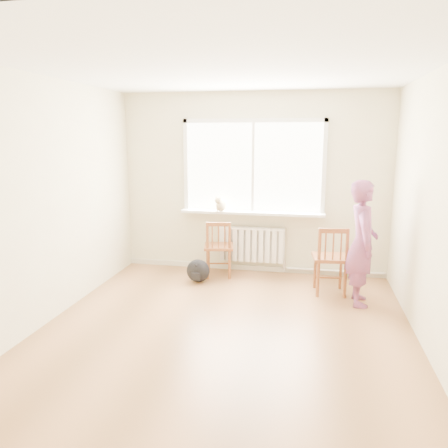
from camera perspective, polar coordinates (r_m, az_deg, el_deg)
The scene contains 13 objects.
floor at distance 4.81m, azimuth 0.00°, elevation -14.00°, with size 4.50×4.50×0.00m, color #A46E43.
ceiling at distance 4.38m, azimuth 0.01°, elevation 19.78°, with size 4.50×4.50×0.00m, color white.
back_wall at distance 6.60m, azimuth 3.84°, elevation 5.24°, with size 4.00×0.01×2.70m, color beige.
window at distance 6.54m, azimuth 3.85°, elevation 7.94°, with size 2.12×0.05×1.42m.
windowsill at distance 6.55m, azimuth 3.66°, elevation 1.48°, with size 2.15×0.22×0.04m, color white.
radiator at distance 6.67m, azimuth 3.63°, elevation -2.64°, with size 1.00×0.12×0.55m.
heating_pipe at distance 6.76m, azimuth 14.25°, elevation -5.97°, with size 0.04×0.04×1.40m, color silver.
baseboard at distance 6.85m, azimuth 3.67°, elevation -5.73°, with size 4.00×0.03×0.08m, color beige.
chair_left at distance 6.43m, azimuth -0.70°, elevation -3.24°, with size 0.49×0.47×0.85m.
chair_right at distance 5.90m, azimuth 13.80°, elevation -4.63°, with size 0.50×0.48×0.92m.
person at distance 5.60m, azimuth 17.58°, elevation -2.40°, with size 0.57×0.37×1.55m, color #CC4446.
cat at distance 6.52m, azimuth -0.43°, elevation 2.54°, with size 0.21×0.37×0.25m.
backpack at distance 6.29m, azimuth -3.40°, elevation -6.12°, with size 0.33×0.25×0.33m, color black.
Camera 1 is at (0.85, -4.25, 2.08)m, focal length 35.00 mm.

